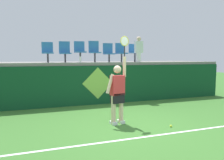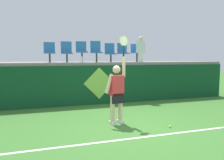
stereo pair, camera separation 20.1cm
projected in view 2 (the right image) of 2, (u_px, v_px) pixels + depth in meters
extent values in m
plane|color=#3D752D|center=(128.00, 126.00, 6.14)|extent=(40.00, 40.00, 0.00)
cube|color=#0F4223|center=(100.00, 85.00, 8.97)|extent=(11.96, 0.20, 1.56)
cube|color=gray|center=(92.00, 63.00, 10.18)|extent=(11.96, 2.84, 0.12)
cube|color=white|center=(143.00, 137.00, 5.24)|extent=(10.76, 0.08, 0.01)
cube|color=white|center=(113.00, 123.00, 6.26)|extent=(0.17, 0.28, 0.08)
cube|color=white|center=(120.00, 122.00, 6.39)|extent=(0.17, 0.28, 0.08)
cylinder|color=beige|center=(113.00, 110.00, 6.22)|extent=(0.13, 0.13, 0.82)
cylinder|color=beige|center=(120.00, 109.00, 6.35)|extent=(0.13, 0.13, 0.82)
cube|color=black|center=(116.00, 98.00, 6.25)|extent=(0.40, 0.29, 0.28)
cube|color=red|center=(117.00, 85.00, 6.22)|extent=(0.42, 0.29, 0.56)
sphere|color=beige|center=(117.00, 69.00, 6.17)|extent=(0.22, 0.22, 0.22)
cylinder|color=beige|center=(109.00, 84.00, 6.09)|extent=(0.27, 0.14, 0.55)
cylinder|color=beige|center=(124.00, 67.00, 6.28)|extent=(0.09, 0.09, 0.58)
cylinder|color=black|center=(124.00, 51.00, 6.24)|extent=(0.03, 0.03, 0.30)
torus|color=gold|center=(124.00, 41.00, 6.21)|extent=(0.28, 0.08, 0.28)
ellipsoid|color=silver|center=(124.00, 41.00, 6.21)|extent=(0.24, 0.07, 0.24)
sphere|color=#D1E533|center=(170.00, 127.00, 5.95)|extent=(0.07, 0.07, 0.07)
cylinder|color=white|center=(82.00, 59.00, 8.72)|extent=(0.08, 0.08, 0.24)
cylinder|color=#38383D|center=(50.00, 58.00, 8.80)|extent=(0.07, 0.07, 0.35)
cube|color=#2D70B2|center=(50.00, 53.00, 8.78)|extent=(0.44, 0.42, 0.05)
cube|color=#2D70B2|center=(49.00, 47.00, 8.94)|extent=(0.44, 0.04, 0.42)
cylinder|color=#38383D|center=(67.00, 58.00, 9.01)|extent=(0.07, 0.07, 0.34)
cube|color=#2D70B2|center=(67.00, 53.00, 8.99)|extent=(0.44, 0.42, 0.05)
cube|color=#2D70B2|center=(66.00, 47.00, 9.14)|extent=(0.44, 0.04, 0.47)
cylinder|color=#38383D|center=(82.00, 57.00, 9.20)|extent=(0.07, 0.07, 0.40)
cube|color=#2D70B2|center=(82.00, 52.00, 9.17)|extent=(0.44, 0.42, 0.05)
cube|color=#2D70B2|center=(81.00, 46.00, 9.33)|extent=(0.44, 0.04, 0.43)
cylinder|color=#38383D|center=(97.00, 58.00, 9.39)|extent=(0.07, 0.07, 0.38)
cube|color=#2D70B2|center=(97.00, 53.00, 9.37)|extent=(0.44, 0.42, 0.05)
cube|color=#2D70B2|center=(95.00, 47.00, 9.52)|extent=(0.44, 0.04, 0.48)
cylinder|color=#38383D|center=(111.00, 58.00, 9.59)|extent=(0.07, 0.07, 0.33)
cube|color=#2D70B2|center=(111.00, 54.00, 9.57)|extent=(0.44, 0.42, 0.05)
cube|color=#2D70B2|center=(110.00, 48.00, 9.72)|extent=(0.44, 0.04, 0.44)
cylinder|color=#38383D|center=(123.00, 58.00, 9.76)|extent=(0.07, 0.07, 0.36)
cube|color=#2D70B2|center=(123.00, 53.00, 9.74)|extent=(0.44, 0.42, 0.05)
cube|color=#2D70B2|center=(122.00, 48.00, 9.90)|extent=(0.44, 0.04, 0.43)
cylinder|color=#38383D|center=(137.00, 58.00, 9.96)|extent=(0.07, 0.07, 0.39)
cube|color=#2D70B2|center=(137.00, 53.00, 9.94)|extent=(0.44, 0.42, 0.05)
cube|color=#2D70B2|center=(135.00, 48.00, 10.10)|extent=(0.44, 0.04, 0.37)
cylinder|color=white|center=(140.00, 57.00, 9.61)|extent=(0.20, 0.20, 0.40)
cube|color=white|center=(141.00, 47.00, 9.57)|extent=(0.34, 0.20, 0.50)
sphere|color=beige|center=(141.00, 39.00, 9.53)|extent=(0.20, 0.20, 0.20)
cube|color=#0F4223|center=(99.00, 104.00, 8.93)|extent=(0.90, 0.01, 0.00)
plane|color=#8CC64C|center=(99.00, 83.00, 8.84)|extent=(1.27, 0.00, 1.27)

